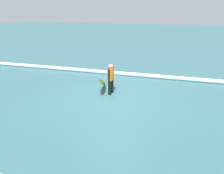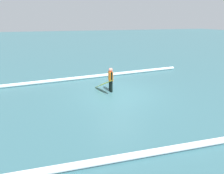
% 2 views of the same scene
% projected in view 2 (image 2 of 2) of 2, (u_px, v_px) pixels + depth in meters
% --- Properties ---
extents(ground_plane, '(137.95, 137.95, 0.00)m').
position_uv_depth(ground_plane, '(118.00, 94.00, 10.56)').
color(ground_plane, '#325E66').
extents(surfer, '(0.22, 0.53, 1.37)m').
position_uv_depth(surfer, '(111.00, 78.00, 10.66)').
color(surfer, black).
rests_on(surfer, ground_plane).
extents(surfboard, '(0.73, 1.91, 0.99)m').
position_uv_depth(surfboard, '(103.00, 84.00, 10.65)').
color(surfboard, yellow).
rests_on(surfboard, ground_plane).
extents(wave_crest_foreground, '(18.23, 1.29, 0.21)m').
position_uv_depth(wave_crest_foreground, '(62.00, 80.00, 12.63)').
color(wave_crest_foreground, white).
rests_on(wave_crest_foreground, ground_plane).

